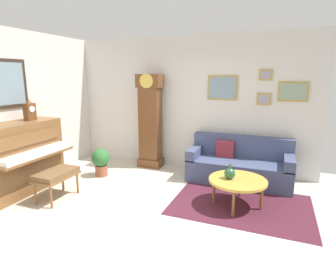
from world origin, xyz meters
The scene contains 11 objects.
ground_plane centered at (0.00, 0.00, -0.05)m, with size 6.40×6.00×0.10m, color beige.
wall_back centered at (0.02, 2.40, 1.40)m, with size 5.30×0.13×2.80m.
area_rug centered at (1.39, 0.89, 0.00)m, with size 2.10×1.50×0.01m, color #4C1E2D.
piano centered at (-2.23, 0.01, 0.61)m, with size 0.87×1.44×1.22m.
piano_bench centered at (-1.44, 0.00, 0.41)m, with size 0.42×0.70×0.48m.
grandfather_clock centered at (-0.74, 2.08, 0.96)m, with size 0.52×0.34×2.03m.
couch centered at (1.21, 1.92, 0.31)m, with size 1.90×0.80×0.84m.
coffee_table centered at (1.33, 0.83, 0.40)m, with size 0.88×0.88×0.44m.
mantel_clock centered at (-2.23, 0.31, 1.39)m, with size 0.13×0.18×0.38m.
green_jug centered at (1.20, 0.81, 0.52)m, with size 0.17×0.17×0.24m.
potted_plant centered at (-1.40, 1.16, 0.32)m, with size 0.36×0.36×0.56m.
Camera 1 is at (1.81, -3.25, 1.99)m, focal length 29.43 mm.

